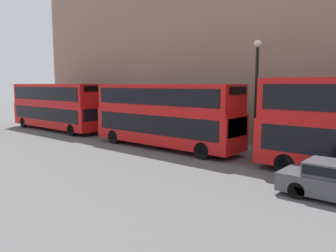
{
  "coord_description": "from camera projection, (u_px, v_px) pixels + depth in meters",
  "views": [
    {
      "loc": [
        -14.73,
        4.21,
        4.27
      ],
      "look_at": [
        0.48,
        17.14,
        1.7
      ],
      "focal_mm": 35.0,
      "sensor_mm": 36.0,
      "label": 1
    }
  ],
  "objects": [
    {
      "name": "bus_third_in_queue",
      "position": [
        56.0,
        105.0,
        30.23
      ],
      "size": [
        2.59,
        11.48,
        4.27
      ],
      "color": "red",
      "rests_on": "ground"
    },
    {
      "name": "bus_second_in_queue",
      "position": [
        165.0,
        113.0,
        21.7
      ],
      "size": [
        2.59,
        10.88,
        4.25
      ],
      "color": "red",
      "rests_on": "ground"
    },
    {
      "name": "street_lamp",
      "position": [
        256.0,
        85.0,
        19.31
      ],
      "size": [
        0.44,
        0.44,
        6.82
      ],
      "color": "black",
      "rests_on": "ground"
    }
  ]
}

